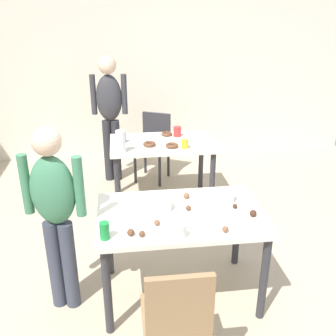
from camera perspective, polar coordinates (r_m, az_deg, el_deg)
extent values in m
plane|color=tan|center=(3.38, 0.16, -17.33)|extent=(6.40, 6.40, 0.00)
cube|color=beige|center=(5.83, -4.05, 14.25)|extent=(6.40, 0.10, 2.60)
cube|color=silver|center=(2.92, 1.88, -6.89)|extent=(1.24, 0.79, 0.04)
cylinder|color=#2D2D33|center=(2.84, -8.88, -17.50)|extent=(0.06, 0.06, 0.71)
cylinder|color=#2D2D33|center=(3.00, 13.90, -15.42)|extent=(0.06, 0.06, 0.71)
cylinder|color=#2D2D33|center=(3.38, -8.71, -10.11)|extent=(0.06, 0.06, 0.71)
cylinder|color=#2D2D33|center=(3.52, 10.10, -8.79)|extent=(0.06, 0.06, 0.71)
cube|color=silver|center=(4.38, -0.86, 3.62)|extent=(1.16, 0.72, 0.04)
cylinder|color=#2D2D33|center=(4.23, -7.41, -2.87)|extent=(0.06, 0.06, 0.71)
cylinder|color=#2D2D33|center=(4.34, 6.50, -2.11)|extent=(0.06, 0.06, 0.71)
cylinder|color=#2D2D33|center=(4.78, -7.47, 0.28)|extent=(0.06, 0.06, 0.71)
cylinder|color=#2D2D33|center=(4.88, 4.87, 0.89)|extent=(0.06, 0.06, 0.71)
cube|color=olive|center=(2.54, 1.02, -20.90)|extent=(0.40, 0.40, 0.04)
cube|color=olive|center=(2.25, 1.73, -19.84)|extent=(0.38, 0.04, 0.42)
cylinder|color=olive|center=(2.80, -3.25, -22.08)|extent=(0.04, 0.04, 0.41)
cylinder|color=olive|center=(2.83, 4.14, -21.47)|extent=(0.04, 0.04, 0.41)
cube|color=#2D2D33|center=(5.08, -2.38, 2.79)|extent=(0.54, 0.54, 0.04)
cube|color=#2D2D33|center=(5.17, -1.69, 5.84)|extent=(0.36, 0.21, 0.42)
cylinder|color=#2D2D33|center=(4.96, -1.23, -0.51)|extent=(0.04, 0.04, 0.41)
cylinder|color=#2D2D33|center=(5.08, -4.82, 0.00)|extent=(0.04, 0.04, 0.41)
cylinder|color=#2D2D33|center=(5.26, 0.06, 0.89)|extent=(0.04, 0.04, 0.41)
cylinder|color=#2D2D33|center=(5.37, -3.37, 1.34)|extent=(0.04, 0.04, 0.41)
cylinder|color=#383D4C|center=(3.14, -16.18, -13.45)|extent=(0.11, 0.11, 0.73)
cylinder|color=#383D4C|center=(3.11, -14.24, -13.69)|extent=(0.11, 0.11, 0.73)
ellipsoid|color=#3D7A56|center=(2.81, -16.54, -3.20)|extent=(0.36, 0.27, 0.52)
sphere|color=beige|center=(2.67, -17.40, 3.73)|extent=(0.20, 0.20, 0.20)
cylinder|color=#3D7A56|center=(2.86, -20.16, -2.27)|extent=(0.08, 0.08, 0.44)
cylinder|color=#3D7A56|center=(2.73, -12.91, -2.69)|extent=(0.08, 0.08, 0.44)
cylinder|color=#28282D|center=(5.13, -7.58, 2.55)|extent=(0.11, 0.11, 0.82)
cylinder|color=#28282D|center=(5.14, -8.80, 2.52)|extent=(0.11, 0.11, 0.82)
ellipsoid|color=#333338|center=(4.94, -8.65, 10.12)|extent=(0.33, 0.22, 0.58)
sphere|color=beige|center=(4.87, -8.93, 14.71)|extent=(0.22, 0.22, 0.22)
cylinder|color=#333338|center=(4.92, -6.43, 10.70)|extent=(0.07, 0.07, 0.49)
cylinder|color=#333338|center=(4.95, -10.90, 10.52)|extent=(0.07, 0.07, 0.49)
cylinder|color=white|center=(2.93, -1.54, -5.37)|extent=(0.21, 0.21, 0.09)
cylinder|color=#198438|center=(2.62, -9.29, -9.07)|extent=(0.07, 0.07, 0.12)
cube|color=silver|center=(2.82, -7.05, -7.80)|extent=(0.17, 0.02, 0.01)
cylinder|color=white|center=(3.07, 8.96, -4.00)|extent=(0.08, 0.08, 0.12)
cylinder|color=white|center=(2.60, 1.78, -9.24)|extent=(0.08, 0.08, 0.10)
sphere|color=brown|center=(2.65, -5.48, -9.38)|extent=(0.05, 0.05, 0.05)
sphere|color=#3D2319|center=(3.01, 9.79, -5.52)|extent=(0.04, 0.04, 0.04)
sphere|color=brown|center=(3.10, 2.73, -4.09)|extent=(0.05, 0.05, 0.05)
sphere|color=brown|center=(2.63, -3.84, -9.62)|extent=(0.04, 0.04, 0.04)
sphere|color=#3D2319|center=(2.92, 12.38, -6.51)|extent=(0.05, 0.05, 0.05)
sphere|color=brown|center=(2.75, -1.63, -8.01)|extent=(0.04, 0.04, 0.04)
sphere|color=#3D2319|center=(3.06, -2.24, -4.49)|extent=(0.05, 0.05, 0.05)
sphere|color=brown|center=(2.70, 8.40, -8.87)|extent=(0.04, 0.04, 0.04)
sphere|color=brown|center=(2.94, 3.00, -5.86)|extent=(0.04, 0.04, 0.04)
cylinder|color=white|center=(4.05, -6.95, 3.87)|extent=(0.10, 0.10, 0.24)
cylinder|color=red|center=(4.55, 1.37, 5.37)|extent=(0.09, 0.09, 0.12)
cylinder|color=yellow|center=(4.17, 2.51, 3.54)|extent=(0.07, 0.07, 0.10)
cylinder|color=#3351B2|center=(4.37, -6.65, 4.40)|extent=(0.07, 0.07, 0.10)
torus|color=brown|center=(4.25, -2.75, 3.53)|extent=(0.14, 0.14, 0.04)
torus|color=brown|center=(4.20, 0.58, 3.32)|extent=(0.14, 0.14, 0.04)
torus|color=brown|center=(4.59, -0.20, 5.03)|extent=(0.13, 0.13, 0.04)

